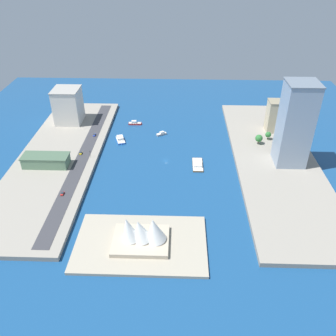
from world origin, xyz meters
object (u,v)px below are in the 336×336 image
opera_landmark (142,233)px  pickup_red (62,194)px  terminal_long_green (46,160)px  traffic_light_waterfront (90,153)px  hotel_broad_white (68,106)px  barge_flat_brown (198,165)px  hatchback_blue (94,135)px  office_block_beige (275,116)px  tower_tall_glass (295,124)px  tugboat_red (135,123)px  yacht_sleek_gray (161,134)px  catamaran_blue (120,139)px  taxi_yellow_cab (81,153)px

opera_landmark → pickup_red: bearing=-35.9°
terminal_long_green → traffic_light_waterfront: size_ratio=5.98×
terminal_long_green → opera_landmark: opera_landmark is taller
hotel_broad_white → pickup_red: 131.85m
terminal_long_green → hotel_broad_white: bearing=-88.0°
barge_flat_brown → hatchback_blue: bearing=-24.9°
barge_flat_brown → pickup_red: size_ratio=5.09×
office_block_beige → hatchback_blue: bearing=5.8°
tower_tall_glass → office_block_beige: 63.25m
barge_flat_brown → terminal_long_green: 128.73m
terminal_long_green → hatchback_blue: size_ratio=7.68×
tugboat_red → opera_landmark: bearing=98.0°
office_block_beige → pickup_red: office_block_beige is taller
tugboat_red → hatchback_blue: bearing=43.5°
office_block_beige → hatchback_blue: (176.36, 17.77, -14.73)m
barge_flat_brown → office_block_beige: (-77.18, -63.88, 18.11)m
terminal_long_green → opera_landmark: bearing=135.8°
hatchback_blue → traffic_light_waterfront: (-5.09, 40.88, 3.41)m
yacht_sleek_gray → hotel_broad_white: bearing=-12.4°
tugboat_red → terminal_long_green: 110.54m
office_block_beige → pickup_red: bearing=32.2°
yacht_sleek_gray → catamaran_blue: size_ratio=0.65×
yacht_sleek_gray → terminal_long_green: size_ratio=0.29×
hatchback_blue → traffic_light_waterfront: size_ratio=0.78×
yacht_sleek_gray → catamaran_blue: 41.49m
tugboat_red → office_block_beige: 142.67m
tower_tall_glass → taxi_yellow_cab: 184.67m
terminal_long_green → opera_landmark: size_ratio=1.09×
terminal_long_green → yacht_sleek_gray: bearing=-144.9°
tugboat_red → terminal_long_green: bearing=54.1°
catamaran_blue → tower_tall_glass: bearing=165.4°
catamaran_blue → hotel_broad_white: 70.39m
opera_landmark → catamaran_blue: bearing=-76.1°
catamaran_blue → opera_landmark: bearing=103.9°
hatchback_blue → taxi_yellow_cab: bearing=82.2°
yacht_sleek_gray → tugboat_red: bearing=-38.5°
catamaran_blue → terminal_long_green: terminal_long_green is taller
yacht_sleek_gray → opera_landmark: (4.59, 153.04, 8.69)m
yacht_sleek_gray → traffic_light_waterfront: bearing=40.7°
barge_flat_brown → hotel_broad_white: size_ratio=0.65×
barge_flat_brown → terminal_long_green: size_ratio=0.60×
taxi_yellow_cab → pickup_red: (-0.74, 60.32, -0.04)m
tower_tall_glass → yacht_sleek_gray: bearing=-25.4°
office_block_beige → traffic_light_waterfront: bearing=18.9°
yacht_sleek_gray → opera_landmark: size_ratio=0.31×
yacht_sleek_gray → hatchback_blue: bearing=9.3°
hotel_broad_white → tugboat_red: bearing=-178.4°
tugboat_red → hatchback_blue: hatchback_blue is taller
taxi_yellow_cab → tower_tall_glass: bearing=177.8°
terminal_long_green → pickup_red: size_ratio=8.55×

